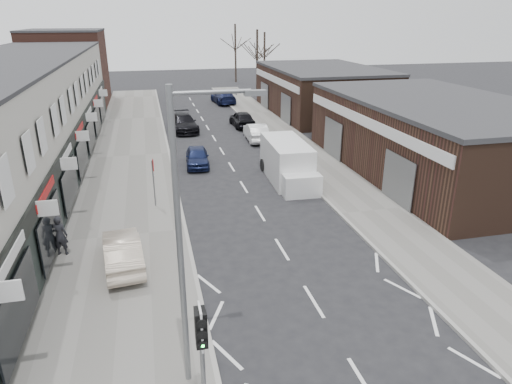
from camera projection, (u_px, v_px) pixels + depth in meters
ground at (335, 337)px, 14.42m from camera, size 160.00×160.00×0.00m
pavement_left at (130, 156)px, 32.91m from camera, size 5.50×64.00×0.12m
pavement_right at (295, 146)px, 35.61m from camera, size 3.50×64.00×0.12m
shop_terrace_left at (9, 120)px, 27.93m from camera, size 8.00×41.00×7.10m
brick_block_far at (68, 69)px, 50.91m from camera, size 8.00×10.00×8.00m
right_unit_near at (435, 138)px, 29.02m from camera, size 10.00×18.00×4.50m
right_unit_far at (322, 91)px, 47.18m from camera, size 10.00×16.00×4.50m
tree_far_a at (257, 94)px, 59.94m from camera, size 3.60×3.60×8.00m
tree_far_b at (264, 87)px, 65.93m from camera, size 3.60×3.60×7.50m
tree_far_c at (236, 82)px, 70.73m from camera, size 3.60×3.60×8.50m
traffic_light at (201, 336)px, 10.77m from camera, size 0.28×0.60×3.10m
street_lamp at (186, 231)px, 11.06m from camera, size 2.23×0.22×8.00m
warning_sign at (153, 168)px, 23.41m from camera, size 0.12×0.80×2.70m
white_van at (287, 162)px, 27.89m from camera, size 2.37×6.27×2.41m
sedan_on_pavement at (123, 251)px, 18.09m from camera, size 1.84×4.17×1.33m
pedestrian at (60, 235)px, 18.91m from camera, size 0.72×0.55×1.75m
parked_car_left_a at (197, 157)px, 30.77m from camera, size 1.78×3.85×1.28m
parked_car_left_b at (184, 123)px, 40.17m from camera, size 2.46×5.24×1.48m
parked_car_right_a at (256, 132)px, 37.05m from camera, size 1.69×4.36×1.42m
parked_car_right_b at (242, 119)px, 41.78m from camera, size 1.87×4.34×1.46m
parked_car_right_c at (223, 97)px, 53.06m from camera, size 2.56×5.38×1.51m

